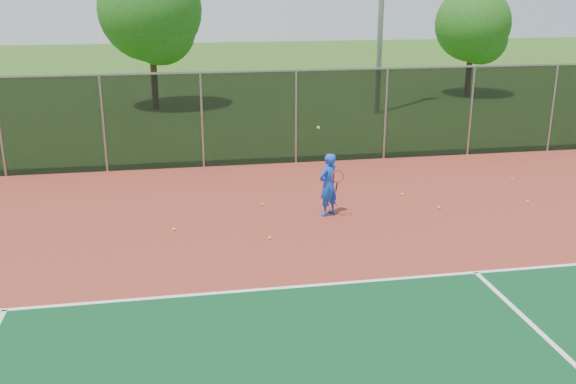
# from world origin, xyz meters

# --- Properties ---
(ground) EXTENTS (120.00, 120.00, 0.00)m
(ground) POSITION_xyz_m (0.00, 0.00, 0.00)
(ground) COLOR #2B5217
(ground) RESTS_ON ground
(court_apron) EXTENTS (30.00, 20.00, 0.02)m
(court_apron) POSITION_xyz_m (0.00, 2.00, 0.01)
(court_apron) COLOR #973626
(court_apron) RESTS_ON ground
(fence_back) EXTENTS (30.00, 0.06, 3.03)m
(fence_back) POSITION_xyz_m (0.00, 12.00, 1.56)
(fence_back) COLOR black
(fence_back) RESTS_ON court_apron
(tennis_player) EXTENTS (0.70, 0.74, 2.28)m
(tennis_player) POSITION_xyz_m (-0.15, 6.89, 0.82)
(tennis_player) COLOR blue
(tennis_player) RESTS_ON court_apron
(practice_ball_0) EXTENTS (0.07, 0.07, 0.07)m
(practice_ball_0) POSITION_xyz_m (5.34, 6.86, 0.06)
(practice_ball_0) COLOR yellow
(practice_ball_0) RESTS_ON court_apron
(practice_ball_1) EXTENTS (0.07, 0.07, 0.07)m
(practice_ball_1) POSITION_xyz_m (2.82, 6.83, 0.06)
(practice_ball_1) COLOR yellow
(practice_ball_1) RESTS_ON court_apron
(practice_ball_3) EXTENTS (0.07, 0.07, 0.07)m
(practice_ball_3) POSITION_xyz_m (-1.67, 7.89, 0.06)
(practice_ball_3) COLOR yellow
(practice_ball_3) RESTS_ON court_apron
(practice_ball_4) EXTENTS (0.07, 0.07, 0.07)m
(practice_ball_4) POSITION_xyz_m (2.26, 8.08, 0.06)
(practice_ball_4) COLOR yellow
(practice_ball_4) RESTS_ON court_apron
(practice_ball_5) EXTENTS (0.07, 0.07, 0.07)m
(practice_ball_5) POSITION_xyz_m (5.99, 8.91, 0.06)
(practice_ball_5) COLOR yellow
(practice_ball_5) RESTS_ON court_apron
(practice_ball_6) EXTENTS (0.07, 0.07, 0.07)m
(practice_ball_6) POSITION_xyz_m (-3.98, 6.44, 0.06)
(practice_ball_6) COLOR yellow
(practice_ball_6) RESTS_ON court_apron
(practice_ball_8) EXTENTS (0.07, 0.07, 0.07)m
(practice_ball_8) POSITION_xyz_m (-1.83, 5.51, 0.06)
(practice_ball_8) COLOR yellow
(practice_ball_8) RESTS_ON court_apron
(tree_back_left) EXTENTS (4.69, 4.69, 6.89)m
(tree_back_left) POSITION_xyz_m (-4.60, 22.72, 4.32)
(tree_back_left) COLOR #382114
(tree_back_left) RESTS_ON ground
(tree_back_mid) EXTENTS (3.82, 3.82, 5.61)m
(tree_back_mid) POSITION_xyz_m (11.49, 23.53, 3.52)
(tree_back_mid) COLOR #382114
(tree_back_mid) RESTS_ON ground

